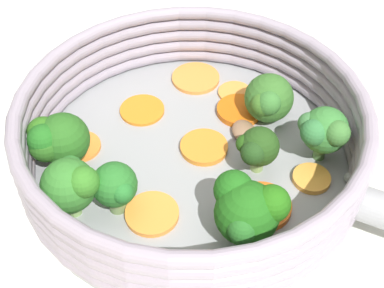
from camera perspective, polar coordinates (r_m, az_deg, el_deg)
The scene contains 22 objects.
ground_plane at distance 0.47m, azimuth 0.00°, elevation -2.55°, with size 4.00×4.00×0.00m, color white.
skillet at distance 0.47m, azimuth 0.00°, elevation -1.93°, with size 0.28×0.28×0.02m, color #939699.
skillet_rim_wall at distance 0.44m, azimuth 0.00°, elevation 1.44°, with size 0.29×0.29×0.06m.
skillet_rivet_left at distance 0.42m, azimuth 14.47°, elevation -9.14°, with size 0.01×0.01×0.01m, color #919A98.
skillet_rivet_right at distance 0.46m, azimuth 16.42°, elevation -3.47°, with size 0.01×0.01×0.01m, color #979A98.
carrot_slice_0 at distance 0.42m, azimuth -4.28°, elevation -7.43°, with size 0.04×0.04×0.00m, color orange.
carrot_slice_1 at distance 0.47m, azimuth 1.06°, elevation -0.13°, with size 0.04×0.04×0.00m, color orange.
carrot_slice_2 at distance 0.43m, azimuth 7.50°, elevation -6.59°, with size 0.05×0.05×0.01m, color orange.
carrot_slice_3 at distance 0.50m, azimuth 5.04°, elevation 3.58°, with size 0.04×0.04×0.01m, color #DA5F11.
carrot_slice_4 at distance 0.50m, azimuth -5.29°, elevation 3.66°, with size 0.04×0.04×0.00m, color orange.
carrot_slice_5 at distance 0.48m, azimuth -11.86°, elevation -0.26°, with size 0.04×0.04×0.00m, color orange.
carrot_slice_6 at distance 0.45m, azimuth 12.62°, elevation -3.61°, with size 0.03×0.03×0.00m, color gold.
carrot_slice_7 at distance 0.54m, azimuth 0.39°, elevation 7.04°, with size 0.05×0.05×0.00m, color orange.
carrot_slice_8 at distance 0.52m, azimuth 4.60°, elevation 5.48°, with size 0.03×0.03×0.00m, color #EB933D.
broccoli_floret_0 at distance 0.41m, azimuth -8.29°, elevation -4.45°, with size 0.04×0.04×0.05m.
broccoli_floret_1 at distance 0.38m, azimuth 5.94°, elevation -6.94°, with size 0.06×0.05×0.05m.
broccoli_floret_2 at distance 0.48m, azimuth 8.15°, elevation 4.75°, with size 0.04×0.05×0.05m.
broccoli_floret_3 at distance 0.43m, azimuth 6.96°, elevation -0.42°, with size 0.03×0.04×0.04m.
broccoli_floret_4 at distance 0.41m, azimuth -12.77°, elevation -4.21°, with size 0.05×0.04×0.05m.
broccoli_floret_5 at distance 0.45m, azimuth 13.86°, elevation 1.39°, with size 0.04×0.04×0.05m.
broccoli_floret_6 at distance 0.45m, azimuth -14.33°, elevation 0.47°, with size 0.05×0.05×0.05m.
mushroom_piece_0 at distance 0.48m, azimuth 5.54°, elevation 1.40°, with size 0.03×0.02×0.01m, color #8C674A.
Camera 1 is at (-0.24, 0.20, 0.35)m, focal length 50.00 mm.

